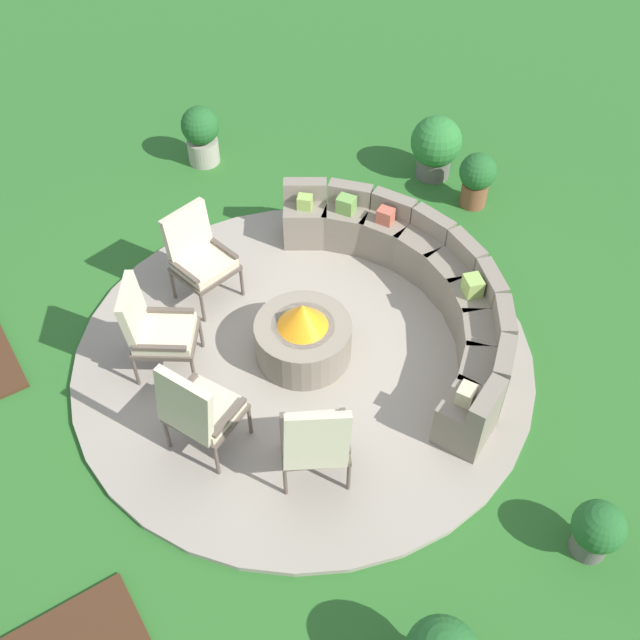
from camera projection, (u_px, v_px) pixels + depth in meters
name	position (u px, v px, depth m)	size (l,w,h in m)	color
ground_plane	(304.00, 357.00, 7.70)	(24.00, 24.00, 0.00)	#2D6B28
patio_circle	(304.00, 356.00, 7.68)	(4.66, 4.66, 0.06)	#9E9384
fire_pit	(303.00, 336.00, 7.45)	(0.97, 0.97, 0.71)	gray
curved_stone_bench	(421.00, 286.00, 7.89)	(3.76, 1.61, 0.71)	gray
lounge_chair_front_left	(198.00, 254.00, 7.85)	(0.67, 0.69, 1.06)	brown
lounge_chair_front_right	(154.00, 327.00, 7.15)	(0.79, 0.82, 1.10)	brown
lounge_chair_back_left	(197.00, 409.00, 6.48)	(0.77, 0.76, 1.14)	brown
lounge_chair_back_right	(315.00, 440.00, 6.29)	(0.74, 0.77, 1.07)	brown
potted_plant_0	(477.00, 177.00, 9.10)	(0.45, 0.45, 0.71)	brown
potted_plant_1	(201.00, 133.00, 9.68)	(0.49, 0.49, 0.79)	#A89E8E
potted_plant_2	(597.00, 530.00, 6.05)	(0.43, 0.43, 0.60)	#605B56
potted_plant_4	(436.00, 146.00, 9.47)	(0.64, 0.64, 0.83)	#605B56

